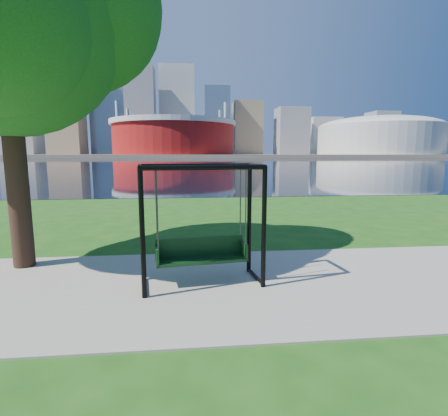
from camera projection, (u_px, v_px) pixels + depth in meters
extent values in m
plane|color=#1E5114|center=(232.00, 275.00, 6.66)|extent=(900.00, 900.00, 0.00)
cube|color=#9E937F|center=(236.00, 284.00, 6.17)|extent=(120.00, 4.00, 0.03)
cube|color=black|center=(191.00, 162.00, 106.93)|extent=(900.00, 180.00, 0.02)
cube|color=#937F60|center=(189.00, 156.00, 307.32)|extent=(900.00, 228.00, 2.00)
cylinder|color=maroon|center=(174.00, 138.00, 234.68)|extent=(80.00, 80.00, 22.00)
cylinder|color=silver|center=(174.00, 123.00, 233.22)|extent=(83.00, 83.00, 3.00)
cylinder|color=silver|center=(220.00, 132.00, 255.91)|extent=(2.00, 2.00, 32.00)
cylinder|color=silver|center=(128.00, 132.00, 249.27)|extent=(2.00, 2.00, 32.00)
cylinder|color=silver|center=(118.00, 128.00, 211.92)|extent=(2.00, 2.00, 32.00)
cylinder|color=silver|center=(225.00, 129.00, 218.55)|extent=(2.00, 2.00, 32.00)
cylinder|color=beige|center=(378.00, 140.00, 249.46)|extent=(84.00, 84.00, 20.00)
ellipsoid|color=beige|center=(379.00, 127.00, 248.08)|extent=(84.00, 84.00, 15.12)
cube|color=gray|center=(20.00, 117.00, 292.23)|extent=(28.00, 28.00, 62.00)
cube|color=#998466|center=(65.00, 100.00, 284.45)|extent=(26.00, 26.00, 88.00)
cube|color=slate|center=(109.00, 101.00, 311.51)|extent=(30.00, 24.00, 95.00)
cube|color=gray|center=(141.00, 112.00, 296.64)|extent=(24.00, 24.00, 72.00)
cube|color=silver|center=(177.00, 111.00, 328.54)|extent=(32.00, 28.00, 80.00)
cube|color=slate|center=(217.00, 121.00, 309.18)|extent=(22.00, 22.00, 58.00)
cube|color=#998466|center=(247.00, 129.00, 327.72)|extent=(26.00, 26.00, 48.00)
cube|color=gray|center=(292.00, 131.00, 322.38)|extent=(28.00, 24.00, 42.00)
cube|color=silver|center=(323.00, 136.00, 351.45)|extent=(30.00, 26.00, 36.00)
cube|color=gray|center=(381.00, 133.00, 336.53)|extent=(24.00, 24.00, 40.00)
cube|color=#998466|center=(410.00, 138.00, 355.92)|extent=(26.00, 26.00, 32.00)
sphere|color=#998466|center=(61.00, 38.00, 277.17)|extent=(10.00, 10.00, 10.00)
cylinder|color=black|center=(142.00, 236.00, 5.41)|extent=(0.09, 0.09, 2.08)
cylinder|color=black|center=(264.00, 229.00, 5.87)|extent=(0.09, 0.09, 2.08)
cylinder|color=black|center=(142.00, 225.00, 6.19)|extent=(0.09, 0.09, 2.08)
cylinder|color=black|center=(249.00, 220.00, 6.65)|extent=(0.09, 0.09, 2.08)
cylinder|color=black|center=(205.00, 167.00, 5.48)|extent=(1.99, 0.35, 0.08)
cylinder|color=black|center=(197.00, 166.00, 6.26)|extent=(1.99, 0.35, 0.08)
cylinder|color=black|center=(140.00, 167.00, 5.64)|extent=(0.19, 0.82, 0.08)
cylinder|color=black|center=(144.00, 286.00, 5.95)|extent=(0.17, 0.82, 0.07)
cylinder|color=black|center=(257.00, 166.00, 6.10)|extent=(0.19, 0.82, 0.08)
cylinder|color=black|center=(255.00, 276.00, 6.41)|extent=(0.17, 0.82, 0.07)
cube|color=black|center=(202.00, 260.00, 6.12)|extent=(1.63, 0.61, 0.05)
cube|color=black|center=(200.00, 246.00, 6.26)|extent=(1.58, 0.26, 0.34)
cube|color=black|center=(157.00, 256.00, 5.92)|extent=(0.10, 0.41, 0.31)
cube|color=black|center=(244.00, 250.00, 6.28)|extent=(0.10, 0.41, 0.31)
cylinder|color=#38383E|center=(157.00, 211.00, 5.64)|extent=(0.02, 0.02, 1.31)
cylinder|color=#38383E|center=(246.00, 208.00, 5.99)|extent=(0.02, 0.02, 1.31)
cylinder|color=#38383E|center=(156.00, 208.00, 5.97)|extent=(0.02, 0.02, 1.31)
cylinder|color=#38383E|center=(240.00, 205.00, 6.31)|extent=(0.02, 0.02, 1.31)
cylinder|color=black|center=(16.00, 167.00, 6.85)|extent=(0.41, 0.41, 4.10)
sphere|color=#195017|center=(2.00, 14.00, 6.42)|extent=(4.47, 4.47, 4.47)
sphere|color=#195017|center=(78.00, 8.00, 7.04)|extent=(3.35, 3.35, 3.35)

